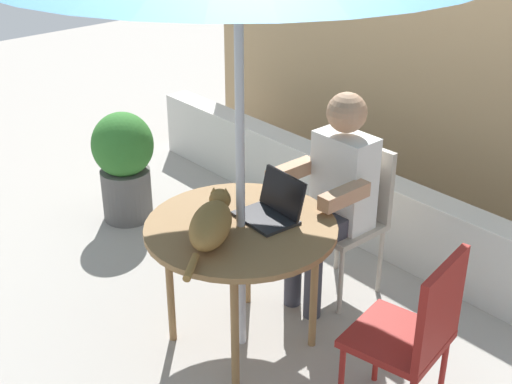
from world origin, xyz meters
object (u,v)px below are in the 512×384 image
object	(u,v)px
chair_empty	(416,329)
potted_plant_near_fence	(124,162)
cat	(212,223)
laptop	(274,205)
patio_table	(241,236)
chair_occupied	(352,207)
person_seated	(335,189)

from	to	relation	value
chair_empty	potted_plant_near_fence	size ratio (longest dim) A/B	1.14
cat	potted_plant_near_fence	size ratio (longest dim) A/B	0.69
laptop	cat	distance (m)	0.37
patio_table	chair_occupied	world-z (taller)	chair_occupied
chair_occupied	person_seated	xyz separation A→B (m)	(0.00, -0.16, 0.17)
chair_occupied	patio_table	bearing A→B (deg)	-90.00
chair_empty	potted_plant_near_fence	world-z (taller)	chair_empty
chair_empty	person_seated	xyz separation A→B (m)	(-0.95, 0.49, 0.17)
chair_occupied	cat	world-z (taller)	chair_occupied
cat	potted_plant_near_fence	bearing A→B (deg)	163.25
cat	potted_plant_near_fence	xyz separation A→B (m)	(-1.62, 0.49, -0.38)
chair_empty	chair_occupied	bearing A→B (deg)	145.68
potted_plant_near_fence	chair_occupied	bearing A→B (deg)	18.29
chair_occupied	chair_empty	xyz separation A→B (m)	(0.95, -0.65, 0.00)
person_seated	laptop	distance (m)	0.50
chair_occupied	potted_plant_near_fence	world-z (taller)	chair_occupied
laptop	cat	world-z (taller)	laptop
chair_occupied	potted_plant_near_fence	distance (m)	1.71
patio_table	potted_plant_near_fence	world-z (taller)	potted_plant_near_fence
chair_empty	person_seated	world-z (taller)	person_seated
chair_empty	laptop	world-z (taller)	laptop
person_seated	cat	xyz separation A→B (m)	(0.01, -0.87, 0.10)
cat	potted_plant_near_fence	distance (m)	1.74
person_seated	cat	world-z (taller)	person_seated
person_seated	potted_plant_near_fence	world-z (taller)	person_seated
chair_occupied	chair_empty	size ratio (longest dim) A/B	1.00
chair_occupied	cat	xyz separation A→B (m)	(0.01, -1.02, 0.27)
person_seated	laptop	world-z (taller)	person_seated
patio_table	chair_empty	distance (m)	0.98
chair_occupied	potted_plant_near_fence	bearing A→B (deg)	-161.71
chair_occupied	person_seated	size ratio (longest dim) A/B	0.73
patio_table	potted_plant_near_fence	bearing A→B (deg)	169.39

